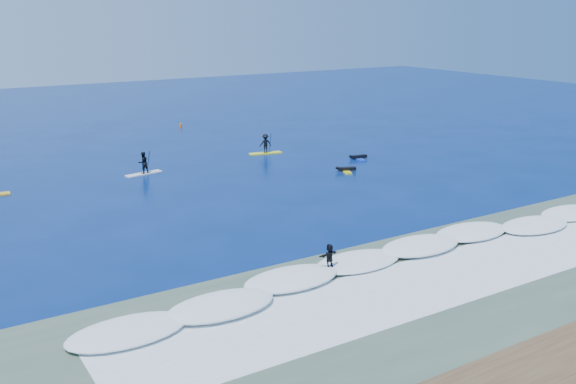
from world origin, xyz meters
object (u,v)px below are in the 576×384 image
sup_paddler_center (143,165)px  wave_surfer (329,258)px  prone_paddler_near (346,170)px  prone_paddler_far (358,157)px  marker_buoy (181,125)px  sup_paddler_right (265,145)px

sup_paddler_center → wave_surfer: 23.11m
sup_paddler_center → prone_paddler_near: bearing=-38.9°
prone_paddler_far → wave_surfer: size_ratio=1.18×
prone_paddler_far → marker_buoy: size_ratio=3.46×
prone_paddler_far → wave_surfer: bearing=148.0°
sup_paddler_center → prone_paddler_far: sup_paddler_center is taller
sup_paddler_center → wave_surfer: size_ratio=1.64×
sup_paddler_right → prone_paddler_near: bearing=-65.4°
sup_paddler_center → prone_paddler_far: bearing=-25.1°
prone_paddler_near → sup_paddler_right: bearing=36.1°
marker_buoy → sup_paddler_center: bearing=-120.8°
prone_paddler_near → prone_paddler_far: 4.54m
sup_paddler_right → wave_surfer: sup_paddler_right is taller
prone_paddler_near → wave_surfer: (-12.77, -15.66, 0.59)m
marker_buoy → sup_paddler_right: bearing=-85.8°
prone_paddler_near → prone_paddler_far: prone_paddler_far is taller
sup_paddler_right → prone_paddler_far: (5.55, -5.96, -0.64)m
prone_paddler_near → marker_buoy: bearing=30.4°
wave_surfer → marker_buoy: 41.68m
prone_paddler_far → wave_surfer: wave_surfer is taller
sup_paddler_center → sup_paddler_right: bearing=-3.2°
prone_paddler_near → prone_paddler_far: size_ratio=0.98×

